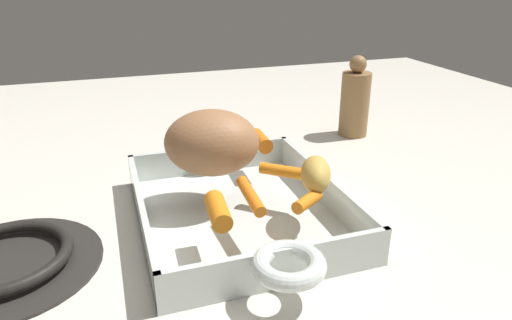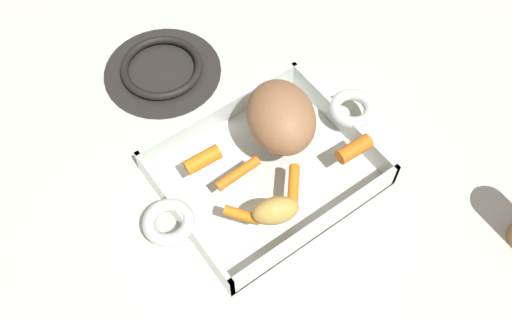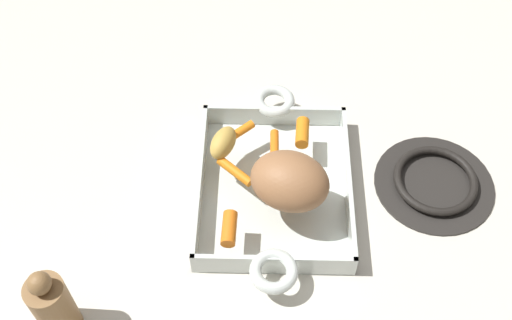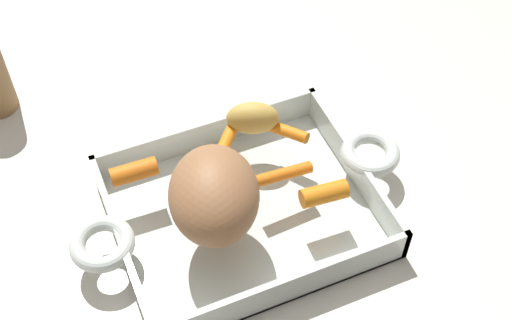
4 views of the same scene
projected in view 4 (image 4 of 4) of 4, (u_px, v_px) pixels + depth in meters
name	position (u px, v px, depth m)	size (l,w,h in m)	color
ground_plane	(244.00, 217.00, 0.81)	(1.76, 1.76, 0.00)	silver
roasting_dish	(244.00, 209.00, 0.80)	(0.40, 0.24, 0.05)	silver
pork_roast	(214.00, 195.00, 0.72)	(0.12, 0.10, 0.08)	#9E6B44
baby_carrot_center_right	(221.00, 149.00, 0.81)	(0.01, 0.01, 0.07)	orange
baby_carrot_southeast	(324.00, 194.00, 0.76)	(0.02, 0.02, 0.05)	orange
baby_carrot_northwest	(285.00, 177.00, 0.78)	(0.01, 0.01, 0.07)	orange
baby_carrot_northeast	(289.00, 132.00, 0.82)	(0.01, 0.01, 0.05)	orange
baby_carrot_southwest	(134.00, 172.00, 0.78)	(0.02, 0.02, 0.05)	orange
potato_whole	(253.00, 118.00, 0.82)	(0.06, 0.04, 0.04)	gold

